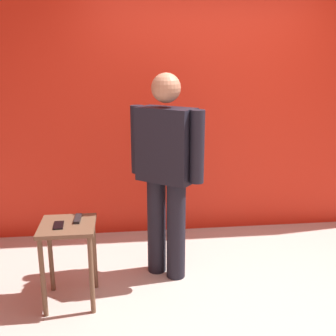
# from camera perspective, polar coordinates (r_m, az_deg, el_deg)

# --- Properties ---
(ground_plane) EXTENTS (12.00, 12.00, 0.00)m
(ground_plane) POSITION_cam_1_polar(r_m,az_deg,el_deg) (3.24, 11.13, -19.07)
(ground_plane) COLOR #B7B2A8
(back_wall_red) EXTENTS (5.53, 0.12, 3.10)m
(back_wall_red) POSITION_cam_1_polar(r_m,az_deg,el_deg) (4.22, 5.70, 11.62)
(back_wall_red) COLOR red
(back_wall_red) RESTS_ON ground_plane
(standing_person) EXTENTS (0.60, 0.50, 1.71)m
(standing_person) POSITION_cam_1_polar(r_m,az_deg,el_deg) (3.28, -0.26, 0.10)
(standing_person) COLOR black
(standing_person) RESTS_ON ground_plane
(side_table) EXTENTS (0.40, 0.40, 0.64)m
(side_table) POSITION_cam_1_polar(r_m,az_deg,el_deg) (3.14, -13.87, -10.05)
(side_table) COLOR brown
(side_table) RESTS_ON ground_plane
(cell_phone) EXTENTS (0.08, 0.15, 0.01)m
(cell_phone) POSITION_cam_1_polar(r_m,az_deg,el_deg) (3.06, -15.18, -7.80)
(cell_phone) COLOR black
(cell_phone) RESTS_ON side_table
(tv_remote) EXTENTS (0.05, 0.17, 0.02)m
(tv_remote) POSITION_cam_1_polar(r_m,az_deg,el_deg) (3.13, -12.61, -6.98)
(tv_remote) COLOR black
(tv_remote) RESTS_ON side_table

